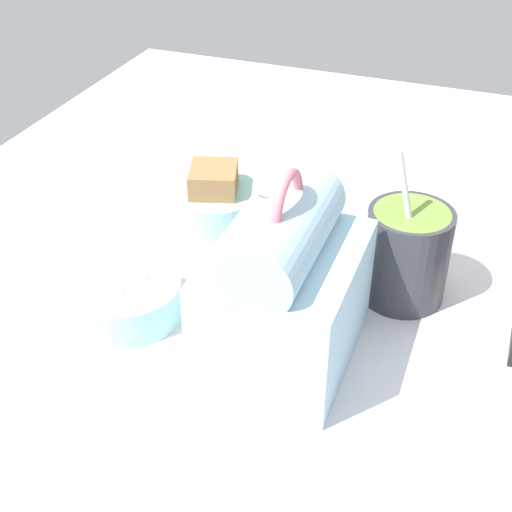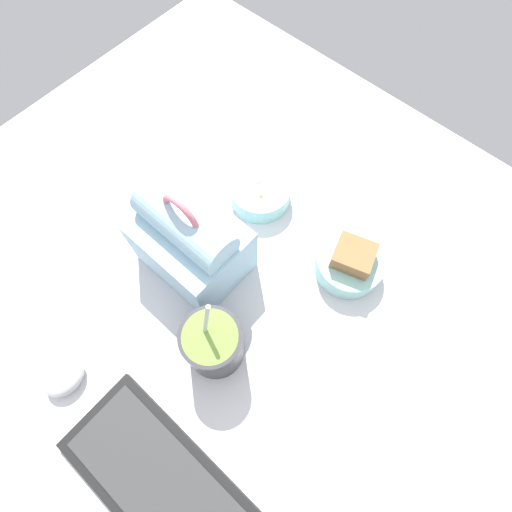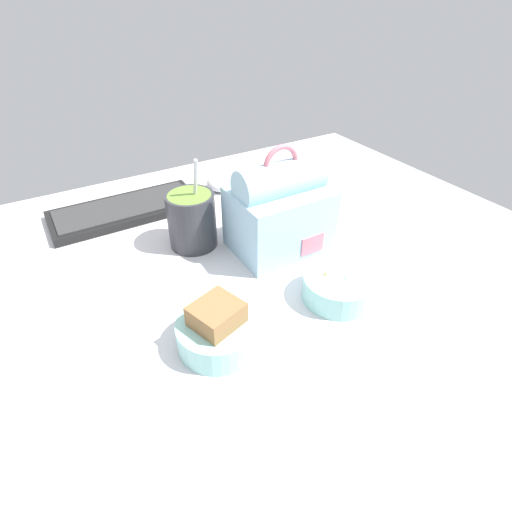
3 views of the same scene
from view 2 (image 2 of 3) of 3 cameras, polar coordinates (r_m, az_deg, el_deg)
desk_surface at (r=76.01cm, az=1.65°, el=-4.46°), size 140.00×110.00×2.00cm
keyboard at (r=71.59cm, az=-12.83°, el=-29.53°), size 34.00×14.56×2.10cm
lunch_bag at (r=70.11cm, az=-9.27°, el=1.98°), size 18.35×14.47×21.90cm
soup_cup at (r=66.43cm, az=-6.11°, el=-12.33°), size 9.79×9.79×19.16cm
bento_bowl_sandwich at (r=75.49cm, az=13.26°, el=-0.93°), size 12.52×12.52×7.95cm
bento_bowl_snacks at (r=81.25cm, az=0.62°, el=9.10°), size 12.24×12.24×5.47cm
computer_mouse at (r=76.65cm, az=-25.82°, el=-15.24°), size 6.13×7.11×3.43cm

